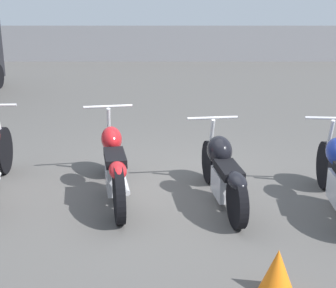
# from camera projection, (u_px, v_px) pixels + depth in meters

# --- Properties ---
(ground_plane) EXTENTS (60.00, 60.00, 0.00)m
(ground_plane) POSITION_uv_depth(u_px,v_px,m) (168.00, 189.00, 6.21)
(ground_plane) COLOR #514F4C
(fence_back) EXTENTS (40.00, 0.04, 1.45)m
(fence_back) POSITION_uv_depth(u_px,v_px,m) (169.00, 44.00, 19.12)
(fence_back) COLOR gray
(fence_back) RESTS_ON ground_plane
(motorcycle_slot_1) EXTENTS (0.73, 2.20, 1.04)m
(motorcycle_slot_1) POSITION_uv_depth(u_px,v_px,m) (115.00, 164.00, 5.85)
(motorcycle_slot_1) COLOR black
(motorcycle_slot_1) RESTS_ON ground_plane
(motorcycle_slot_2) EXTENTS (0.67, 1.94, 0.95)m
(motorcycle_slot_2) POSITION_uv_depth(u_px,v_px,m) (224.00, 171.00, 5.67)
(motorcycle_slot_2) COLOR black
(motorcycle_slot_2) RESTS_ON ground_plane
(traffic_cone_far) EXTENTS (0.32, 0.32, 0.41)m
(traffic_cone_far) POSITION_uv_depth(u_px,v_px,m) (279.00, 272.00, 3.94)
(traffic_cone_far) COLOR orange
(traffic_cone_far) RESTS_ON ground_plane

